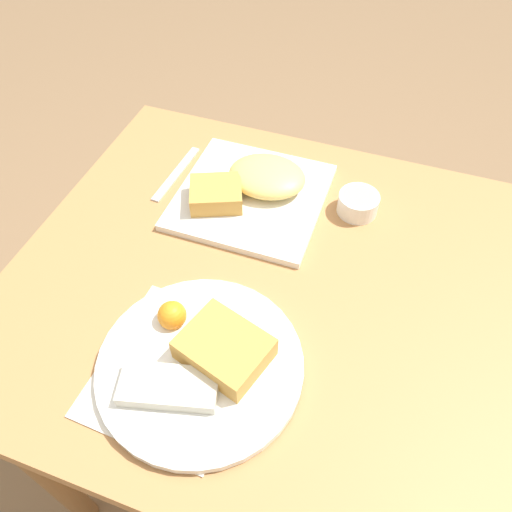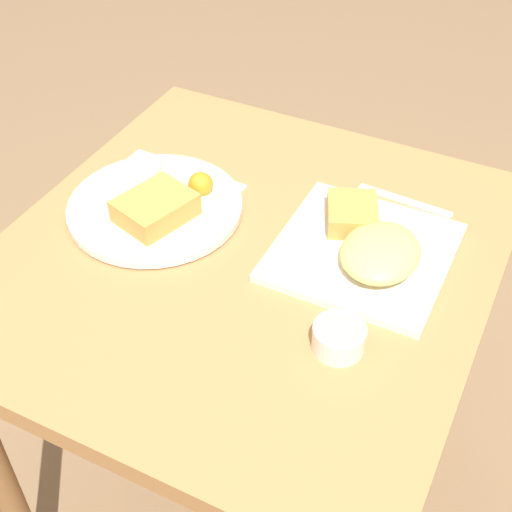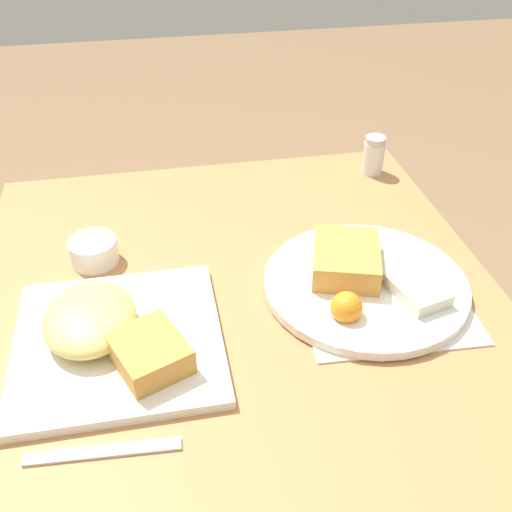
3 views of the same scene
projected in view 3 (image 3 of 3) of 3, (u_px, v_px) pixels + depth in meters
The scene contains 7 objects.
dining_table at pixel (240, 350), 0.94m from camera, with size 0.82×0.77×0.77m.
menu_card at pixel (383, 302), 0.86m from camera, with size 0.22×0.25×0.00m.
plate_square_near at pixel (111, 334), 0.78m from camera, with size 0.27×0.27×0.06m.
plate_oval_far at pixel (363, 279), 0.87m from camera, with size 0.30×0.30×0.05m.
sauce_ramekin at pixel (94, 250), 0.93m from camera, with size 0.07×0.07×0.04m.
salt_shaker at pixel (373, 157), 1.16m from camera, with size 0.04×0.04×0.07m.
butter_knife at pixel (103, 452), 0.65m from camera, with size 0.03×0.17×0.00m.
Camera 3 is at (0.66, -0.10, 1.33)m, focal length 42.00 mm.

